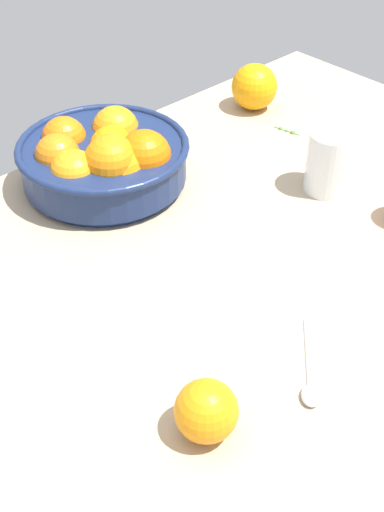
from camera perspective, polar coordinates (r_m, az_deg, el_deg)
ground_plane at (r=93.73cm, az=-0.00°, el=-3.57°), size 141.98×84.08×3.00cm
fruit_bowl at (r=111.01cm, az=-7.20°, el=7.87°), size 27.16×27.16×11.22cm
juice_glass at (r=111.87cm, az=11.18°, el=7.28°), size 7.46×7.46×9.99cm
loose_orange_0 at (r=74.74cm, az=1.18°, el=-12.54°), size 6.91×6.91×6.91cm
loose_orange_1 at (r=134.77cm, az=5.12°, el=13.61°), size 8.61×8.61×8.61cm
spoon at (r=82.95cm, az=9.59°, el=-9.62°), size 11.47×10.56×1.00cm
herb_sprig_0 at (r=129.02cm, az=7.84°, el=10.14°), size 1.35×5.15×0.99cm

